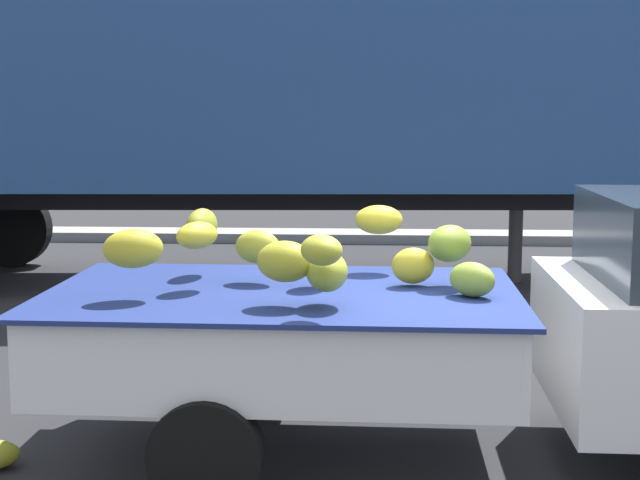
{
  "coord_description": "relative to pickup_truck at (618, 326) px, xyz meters",
  "views": [
    {
      "loc": [
        -0.71,
        -5.61,
        2.21
      ],
      "look_at": [
        -1.05,
        0.68,
        1.31
      ],
      "focal_mm": 51.49,
      "sensor_mm": 36.0,
      "label": 1
    }
  ],
  "objects": [
    {
      "name": "ground",
      "position": [
        -0.83,
        0.01,
        -0.89
      ],
      "size": [
        220.0,
        220.0,
        0.0
      ],
      "primitive_type": "plane",
      "color": "#28282B"
    },
    {
      "name": "curb_strip",
      "position": [
        -0.83,
        9.76,
        -0.81
      ],
      "size": [
        80.0,
        0.8,
        0.16
      ],
      "primitive_type": "cube",
      "color": "gray",
      "rests_on": "ground"
    },
    {
      "name": "semi_trailer",
      "position": [
        -3.01,
        6.02,
        1.65
      ],
      "size": [
        12.11,
        3.16,
        3.95
      ],
      "rotation": [
        0.0,
        0.0,
        0.05
      ],
      "color": "navy",
      "rests_on": "ground"
    },
    {
      "name": "pickup_truck",
      "position": [
        0.0,
        0.0,
        0.0
      ],
      "size": [
        5.26,
        1.95,
        1.7
      ],
      "rotation": [
        0.0,
        0.0,
        -0.02
      ],
      "color": "white",
      "rests_on": "ground"
    }
  ]
}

